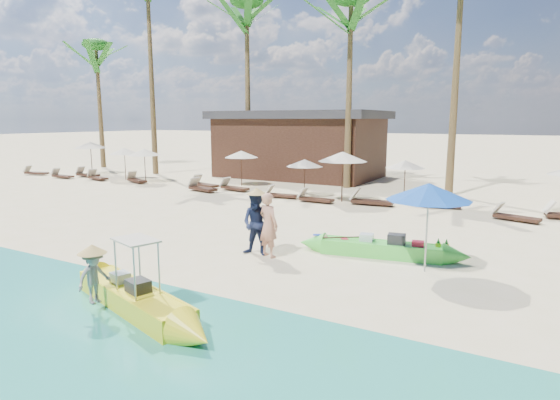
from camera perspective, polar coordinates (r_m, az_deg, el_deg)
The scene contains 33 objects.
ground at distance 12.43m, azimuth -1.65°, elevation -7.79°, with size 240.00×240.00×0.00m, color beige.
wet_sand_strip at distance 8.83m, azimuth -19.34°, elevation -15.89°, with size 240.00×4.50×0.01m, color tan.
green_canoe at distance 13.33m, azimuth 12.20°, elevation -5.79°, with size 5.21×1.23×0.67m.
yellow_canoe at distance 9.96m, azimuth -17.42°, elevation -11.30°, with size 5.59×2.04×1.49m.
tourist at distance 12.85m, azimuth -1.42°, elevation -3.06°, with size 0.65×0.43×1.79m, color tan.
vendor_green at distance 13.02m, azimuth -2.82°, elevation -2.91°, with size 0.87×0.68×1.79m, color #161F3E.
vendor_yellow at distance 9.94m, azimuth -21.74°, elevation -8.70°, with size 0.69×0.40×1.07m, color gray.
blue_umbrella at distance 11.91m, azimuth 17.69°, elevation 0.96°, with size 2.08×2.08×2.23m.
resort_parasol_0 at distance 35.04m, azimuth -22.11°, elevation 6.23°, with size 2.18×2.18×2.25m.
lounger_0_left at distance 36.27m, azimuth -27.69°, elevation 3.02°, with size 1.78×0.95×0.58m.
lounger_0_right at distance 33.50m, azimuth -25.08°, elevation 2.74°, with size 1.68×0.54×0.57m.
resort_parasol_1 at distance 30.80m, azimuth -18.45°, elevation 5.67°, with size 1.96×1.96×2.02m.
lounger_1_left at distance 33.49m, azimuth -22.50°, elevation 2.94°, with size 1.78×0.58×0.60m.
lounger_1_right at distance 31.56m, azimuth -21.43°, elevation 2.63°, with size 1.83×0.91×0.60m.
resort_parasol_2 at distance 29.21m, azimuth -16.22°, elevation 5.63°, with size 1.98×1.98×2.04m.
lounger_2_left at distance 29.47m, azimuth -17.14°, elevation 2.41°, with size 1.83×1.09×0.59m.
resort_parasol_3 at distance 26.77m, azimuth -4.75°, elevation 5.58°, with size 1.95×1.95×2.01m.
lounger_3_left at distance 26.52m, azimuth -9.27°, elevation 1.96°, with size 1.91×0.95×0.62m.
lounger_3_right at distance 25.10m, azimuth -9.59°, elevation 1.52°, with size 1.91×0.95×0.62m.
resort_parasol_4 at distance 22.87m, azimuth 3.02°, elevation 4.52°, with size 1.79×1.79×1.85m.
lounger_4_left at distance 25.12m, azimuth -5.73°, elevation 1.59°, with size 1.83×0.86×0.60m.
lounger_4_right at distance 22.66m, azimuth 0.03°, elevation 0.71°, with size 1.65×0.62×0.55m.
resort_parasol_5 at distance 21.54m, azimuth 7.65°, elevation 5.26°, with size 2.25×2.25×2.32m.
lounger_5_left at distance 21.52m, azimuth 4.16°, elevation 0.22°, with size 1.70×0.56×0.57m.
resort_parasol_6 at distance 22.49m, azimuth 15.03°, elevation 4.23°, with size 1.84×1.84×1.90m.
lounger_6_left at distance 21.11m, azimuth 10.81°, elevation -0.04°, with size 1.96×0.78×0.65m.
lounger_6_right at distance 21.19m, azimuth 18.79°, elevation -0.44°, with size 1.71×0.79×0.56m.
lounger_7_left at distance 19.60m, azimuth 26.57°, elevation -1.74°, with size 1.76×0.96×0.57m.
palm_0 at distance 40.27m, azimuth -21.42°, elevation 15.33°, with size 2.08×2.08×9.90m.
palm_1 at distance 34.62m, azimuth -15.74°, elevation 21.20°, with size 2.08×2.08×13.60m.
palm_2 at distance 30.66m, azimuth -4.05°, elevation 19.94°, with size 2.08×2.08×11.33m.
palm_3 at distance 26.63m, azimuth 8.60°, elevation 20.10°, with size 2.08×2.08×10.52m.
pavilion_west at distance 31.08m, azimuth 2.39°, elevation 6.88°, with size 10.80×6.60×4.30m.
Camera 1 is at (6.13, -10.14, 3.75)m, focal length 30.00 mm.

